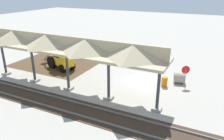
# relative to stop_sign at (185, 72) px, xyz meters

# --- Properties ---
(ground_plane) EXTENTS (120.00, 120.00, 0.00)m
(ground_plane) POSITION_rel_stop_sign_xyz_m (3.48, 0.71, -1.45)
(ground_plane) COLOR #9E998E
(dirt_work_zone) EXTENTS (9.55, 7.00, 0.01)m
(dirt_work_zone) POSITION_rel_stop_sign_xyz_m (14.97, 0.14, -1.45)
(dirt_work_zone) COLOR #4C3823
(dirt_work_zone) RESTS_ON ground
(platform_canopy) EXTENTS (17.43, 3.20, 4.90)m
(platform_canopy) POSITION_rel_stop_sign_xyz_m (9.26, 5.20, 2.72)
(platform_canopy) COLOR #9E998E
(platform_canopy) RESTS_ON ground
(rail_tracks) EXTENTS (60.00, 2.58, 0.15)m
(rail_tracks) POSITION_rel_stop_sign_xyz_m (3.48, 7.78, -1.42)
(rail_tracks) COLOR slate
(rail_tracks) RESTS_ON ground
(stop_sign) EXTENTS (0.67, 0.41, 2.03)m
(stop_sign) POSITION_rel_stop_sign_xyz_m (0.00, 0.00, 0.00)
(stop_sign) COLOR gray
(stop_sign) RESTS_ON ground
(backhoe) EXTENTS (5.31, 2.81, 2.82)m
(backhoe) POSITION_rel_stop_sign_xyz_m (13.34, 1.15, -0.19)
(backhoe) COLOR #EAB214
(backhoe) RESTS_ON ground
(dirt_mound) EXTENTS (3.63, 3.63, 1.64)m
(dirt_mound) POSITION_rel_stop_sign_xyz_m (16.74, -0.93, -1.45)
(dirt_mound) COLOR #4C3823
(dirt_mound) RESTS_ON ground
(concrete_pipe) EXTENTS (1.22, 1.26, 1.08)m
(concrete_pipe) POSITION_rel_stop_sign_xyz_m (0.54, -0.63, -0.91)
(concrete_pipe) COLOR #9E9384
(concrete_pipe) RESTS_ON ground
(traffic_barrel) EXTENTS (0.56, 0.56, 0.90)m
(traffic_barrel) POSITION_rel_stop_sign_xyz_m (1.66, 0.75, -1.00)
(traffic_barrel) COLOR orange
(traffic_barrel) RESTS_ON ground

